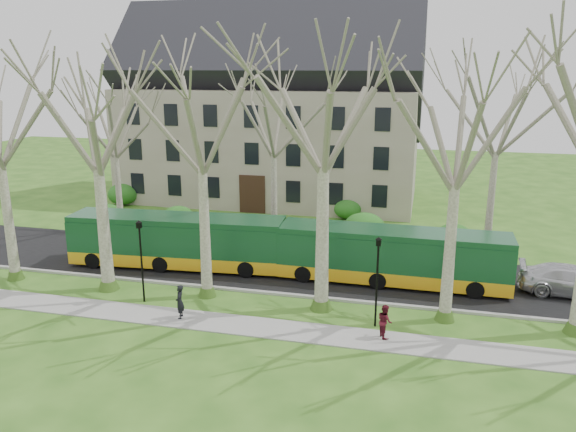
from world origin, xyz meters
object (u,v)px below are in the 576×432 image
object	(u,v)px
sedan	(573,281)
pedestrian_a	(180,302)
bus_follow	(392,255)
pedestrian_b	(385,321)
bus_lead	(177,240)

from	to	relation	value
sedan	pedestrian_a	world-z (taller)	pedestrian_a
bus_follow	pedestrian_b	distance (m)	6.87
pedestrian_a	pedestrian_b	bearing A→B (deg)	76.76
pedestrian_b	pedestrian_a	bearing A→B (deg)	65.79
pedestrian_b	bus_lead	bearing A→B (deg)	37.30
sedan	pedestrian_b	xyz separation A→B (m)	(-9.34, -7.27, -0.01)
pedestrian_b	bus_follow	bearing A→B (deg)	-25.02
bus_follow	sedan	distance (m)	9.54
bus_lead	sedan	size ratio (longest dim) A/B	2.39
pedestrian_a	bus_lead	bearing A→B (deg)	-170.08
bus_follow	sedan	world-z (taller)	bus_follow
bus_follow	pedestrian_a	bearing A→B (deg)	-142.64
bus_lead	pedestrian_b	bearing A→B (deg)	-30.83
sedan	pedestrian_a	size ratio (longest dim) A/B	3.24
bus_lead	bus_follow	world-z (taller)	bus_lead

